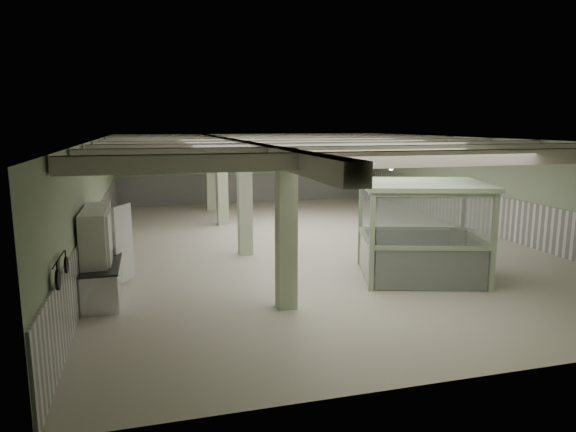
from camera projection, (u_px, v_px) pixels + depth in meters
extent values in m
plane|color=silver|center=(310.00, 243.00, 18.02)|extent=(20.00, 20.00, 0.00)
cube|color=beige|center=(311.00, 139.00, 17.38)|extent=(14.00, 20.00, 0.02)
cube|color=#A0B38F|center=(253.00, 168.00, 27.19)|extent=(14.00, 0.02, 3.60)
cube|color=#A0B38F|center=(502.00, 270.00, 8.21)|extent=(14.00, 0.02, 3.60)
cube|color=#A0B38F|center=(96.00, 200.00, 15.88)|extent=(0.02, 20.00, 3.60)
cube|color=#A0B38F|center=(486.00, 185.00, 19.52)|extent=(0.02, 20.00, 3.60)
cube|color=white|center=(99.00, 233.00, 16.07)|extent=(0.05, 19.90, 1.50)
cube|color=white|center=(483.00, 213.00, 19.70)|extent=(0.05, 19.90, 1.50)
cube|color=white|center=(253.00, 188.00, 27.36)|extent=(13.90, 0.05, 1.50)
cube|color=beige|center=(238.00, 147.00, 16.77)|extent=(0.45, 19.90, 0.40)
cube|color=beige|center=(426.00, 159.00, 10.30)|extent=(13.90, 0.35, 0.32)
cube|color=beige|center=(373.00, 152.00, 12.67)|extent=(13.90, 0.35, 0.32)
cube|color=beige|center=(337.00, 148.00, 15.04)|extent=(13.90, 0.35, 0.32)
cube|color=beige|center=(311.00, 145.00, 17.41)|extent=(13.90, 0.35, 0.32)
cube|color=beige|center=(291.00, 142.00, 19.79)|extent=(13.90, 0.35, 0.32)
cube|color=beige|center=(276.00, 140.00, 22.16)|extent=(13.90, 0.35, 0.32)
cube|color=beige|center=(263.00, 139.00, 24.53)|extent=(13.90, 0.35, 0.32)
cube|color=#B1C29C|center=(286.00, 230.00, 11.36)|extent=(0.42, 0.42, 3.60)
cube|color=#B1C29C|center=(245.00, 199.00, 16.10)|extent=(0.42, 0.42, 3.60)
cube|color=#B1C29C|center=(222.00, 182.00, 20.85)|extent=(0.42, 0.42, 3.60)
cube|color=#B1C29C|center=(210.00, 173.00, 24.65)|extent=(0.42, 0.42, 3.60)
cylinder|color=black|center=(58.00, 259.00, 8.68)|extent=(0.02, 1.20, 0.02)
cone|color=#28362A|center=(391.00, 167.00, 12.86)|extent=(0.44, 0.44, 0.22)
cone|color=#28362A|center=(320.00, 154.00, 18.08)|extent=(0.44, 0.44, 0.22)
cone|color=#28362A|center=(284.00, 148.00, 22.83)|extent=(0.44, 0.44, 0.22)
cube|color=silver|center=(107.00, 268.00, 13.25)|extent=(0.79, 4.71, 0.88)
cube|color=black|center=(106.00, 251.00, 13.17)|extent=(0.83, 4.75, 0.04)
cylinder|color=#B2B2B7|center=(96.00, 267.00, 11.52)|extent=(0.36, 0.36, 0.10)
cylinder|color=black|center=(58.00, 280.00, 8.25)|extent=(0.04, 0.34, 0.34)
cylinder|color=black|center=(66.00, 265.00, 9.13)|extent=(0.04, 0.30, 0.30)
cube|color=silver|center=(98.00, 254.00, 12.31)|extent=(0.57, 2.27, 2.08)
cube|color=silver|center=(110.00, 258.00, 11.90)|extent=(0.06, 0.85, 1.98)
cube|color=silver|center=(118.00, 247.00, 13.01)|extent=(0.43, 0.79, 1.98)
cube|color=silver|center=(112.00, 258.00, 11.91)|extent=(0.02, 0.05, 0.30)
cube|color=silver|center=(115.00, 248.00, 12.90)|extent=(0.02, 0.05, 0.30)
cube|color=#9DB38F|center=(372.00, 242.00, 12.60)|extent=(0.15, 0.15, 2.47)
cube|color=#9DB38F|center=(361.00, 223.00, 15.03)|extent=(0.15, 0.15, 2.47)
cube|color=#9DB38F|center=(494.00, 243.00, 12.52)|extent=(0.15, 0.15, 2.47)
cube|color=#9DB38F|center=(462.00, 224.00, 14.96)|extent=(0.15, 0.15, 2.47)
cube|color=#9DB38F|center=(423.00, 184.00, 13.55)|extent=(3.87, 3.54, 0.12)
cube|color=white|center=(431.00, 270.00, 12.68)|extent=(2.67, 0.86, 1.05)
cube|color=silver|center=(434.00, 221.00, 12.46)|extent=(2.67, 0.86, 1.22)
cube|color=white|center=(410.00, 246.00, 15.12)|extent=(2.67, 0.86, 1.05)
cube|color=silver|center=(412.00, 205.00, 14.90)|extent=(2.67, 0.86, 1.22)
cube|color=white|center=(365.00, 257.00, 13.94)|extent=(0.71, 2.19, 1.05)
cube|color=silver|center=(366.00, 212.00, 13.72)|extent=(0.71, 2.19, 1.22)
cube|color=white|center=(475.00, 257.00, 13.86)|extent=(0.71, 2.19, 1.05)
cube|color=silver|center=(478.00, 213.00, 13.64)|extent=(0.71, 2.19, 1.22)
cube|color=#636554|center=(461.00, 248.00, 14.79)|extent=(0.49, 0.61, 1.16)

